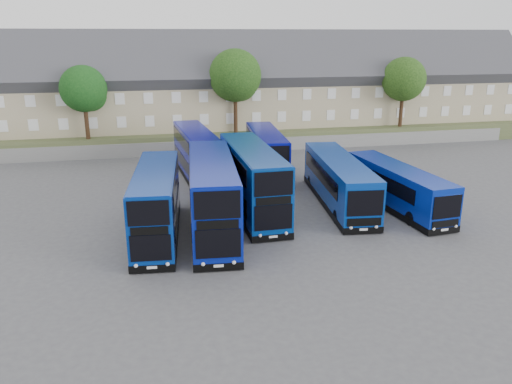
{
  "coord_description": "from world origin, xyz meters",
  "views": [
    {
      "loc": [
        -7.46,
        -29.83,
        12.53
      ],
      "look_at": [
        -0.62,
        2.21,
        2.2
      ],
      "focal_mm": 35.0,
      "sensor_mm": 36.0,
      "label": 1
    }
  ],
  "objects_px": {
    "dd_front_left": "(157,205)",
    "tree_mid": "(236,77)",
    "coach_east_a": "(339,182)",
    "tree_east": "(404,81)",
    "tree_west": "(85,90)",
    "tree_far": "(420,73)",
    "dd_front_mid": "(212,197)"
  },
  "relations": [
    {
      "from": "coach_east_a",
      "to": "tree_mid",
      "type": "height_order",
      "value": "tree_mid"
    },
    {
      "from": "tree_west",
      "to": "tree_mid",
      "type": "height_order",
      "value": "tree_mid"
    },
    {
      "from": "dd_front_left",
      "to": "tree_west",
      "type": "xyz_separation_m",
      "value": [
        -6.48,
        24.07,
        4.89
      ]
    },
    {
      "from": "dd_front_mid",
      "to": "tree_east",
      "type": "xyz_separation_m",
      "value": [
        25.93,
        24.02,
        4.99
      ]
    },
    {
      "from": "tree_west",
      "to": "tree_east",
      "type": "bearing_deg",
      "value": 0.0
    },
    {
      "from": "coach_east_a",
      "to": "tree_west",
      "type": "bearing_deg",
      "value": 140.94
    },
    {
      "from": "tree_east",
      "to": "dd_front_left",
      "type": "bearing_deg",
      "value": -140.81
    },
    {
      "from": "tree_far",
      "to": "dd_front_mid",
      "type": "bearing_deg",
      "value": -135.82
    },
    {
      "from": "tree_west",
      "to": "dd_front_left",
      "type": "bearing_deg",
      "value": -74.93
    },
    {
      "from": "tree_west",
      "to": "dd_front_mid",
      "type": "bearing_deg",
      "value": -67.25
    },
    {
      "from": "tree_mid",
      "to": "tree_east",
      "type": "xyz_separation_m",
      "value": [
        20.0,
        -0.5,
        -0.68
      ]
    },
    {
      "from": "coach_east_a",
      "to": "tree_far",
      "type": "xyz_separation_m",
      "value": [
        21.72,
        27.32,
        5.99
      ]
    },
    {
      "from": "dd_front_mid",
      "to": "tree_west",
      "type": "distance_m",
      "value": 26.46
    },
    {
      "from": "dd_front_mid",
      "to": "tree_west",
      "type": "xyz_separation_m",
      "value": [
        -10.07,
        24.02,
        4.65
      ]
    },
    {
      "from": "dd_front_left",
      "to": "tree_mid",
      "type": "xyz_separation_m",
      "value": [
        9.52,
        24.57,
        5.9
      ]
    },
    {
      "from": "tree_west",
      "to": "tree_far",
      "type": "height_order",
      "value": "tree_far"
    },
    {
      "from": "tree_east",
      "to": "tree_far",
      "type": "distance_m",
      "value": 9.23
    },
    {
      "from": "dd_front_mid",
      "to": "coach_east_a",
      "type": "bearing_deg",
      "value": 24.49
    },
    {
      "from": "dd_front_mid",
      "to": "tree_far",
      "type": "bearing_deg",
      "value": 48.74
    },
    {
      "from": "tree_mid",
      "to": "tree_far",
      "type": "height_order",
      "value": "tree_mid"
    },
    {
      "from": "tree_west",
      "to": "tree_east",
      "type": "height_order",
      "value": "tree_east"
    },
    {
      "from": "dd_front_mid",
      "to": "coach_east_a",
      "type": "xyz_separation_m",
      "value": [
        10.21,
        3.7,
        -0.66
      ]
    },
    {
      "from": "dd_front_left",
      "to": "tree_east",
      "type": "height_order",
      "value": "tree_east"
    },
    {
      "from": "dd_front_left",
      "to": "coach_east_a",
      "type": "height_order",
      "value": "dd_front_left"
    },
    {
      "from": "coach_east_a",
      "to": "dd_front_left",
      "type": "bearing_deg",
      "value": -158.83
    },
    {
      "from": "coach_east_a",
      "to": "tree_east",
      "type": "height_order",
      "value": "tree_east"
    },
    {
      "from": "dd_front_left",
      "to": "dd_front_mid",
      "type": "relative_size",
      "value": 0.9
    },
    {
      "from": "dd_front_left",
      "to": "tree_east",
      "type": "bearing_deg",
      "value": 44.27
    },
    {
      "from": "dd_front_left",
      "to": "tree_far",
      "type": "height_order",
      "value": "tree_far"
    },
    {
      "from": "dd_front_mid",
      "to": "coach_east_a",
      "type": "height_order",
      "value": "dd_front_mid"
    },
    {
      "from": "tree_west",
      "to": "tree_far",
      "type": "bearing_deg",
      "value": 9.46
    },
    {
      "from": "dd_front_left",
      "to": "tree_mid",
      "type": "distance_m",
      "value": 27.0
    }
  ]
}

